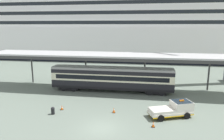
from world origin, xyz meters
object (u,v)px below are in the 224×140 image
object	(u,v)px
cruise_ship	(156,21)
train_carriage	(112,78)
traffic_cone_near	(153,124)
traffic_cone_far	(114,110)
service_truck	(174,109)
quay_bollard	(53,110)
traffic_cone_mid	(62,108)

from	to	relation	value
cruise_ship	train_carriage	bearing A→B (deg)	-102.27
traffic_cone_near	traffic_cone_far	xyz separation A→B (m)	(-4.84, 3.19, 0.02)
cruise_ship	traffic_cone_far	bearing A→B (deg)	-98.03
cruise_ship	service_truck	size ratio (longest dim) A/B	23.96
train_carriage	cruise_ship	bearing A→B (deg)	77.73
cruise_ship	quay_bollard	bearing A→B (deg)	-106.01
traffic_cone_far	quay_bollard	distance (m)	7.62
traffic_cone_near	quay_bollard	size ratio (longest dim) A/B	0.68
train_carriage	traffic_cone_far	world-z (taller)	train_carriage
service_truck	traffic_cone_mid	xyz separation A→B (m)	(-14.30, -0.18, -0.70)
service_truck	traffic_cone_far	distance (m)	7.43
service_truck	quay_bollard	world-z (taller)	service_truck
service_truck	traffic_cone_mid	distance (m)	14.32
service_truck	quay_bollard	bearing A→B (deg)	-173.28
quay_bollard	traffic_cone_near	bearing A→B (deg)	-6.96
train_carriage	traffic_cone_mid	bearing A→B (deg)	-120.03
traffic_cone_far	quay_bollard	bearing A→B (deg)	-167.18
service_truck	quay_bollard	xyz separation A→B (m)	(-14.83, -1.75, -0.47)
quay_bollard	cruise_ship	bearing A→B (deg)	73.99
cruise_ship	traffic_cone_far	world-z (taller)	cruise_ship
cruise_ship	traffic_cone_near	distance (m)	52.18
traffic_cone_far	service_truck	bearing A→B (deg)	0.43
traffic_cone_mid	quay_bollard	xyz separation A→B (m)	(-0.53, -1.56, 0.22)
traffic_cone_near	traffic_cone_mid	bearing A→B (deg)	165.38
service_truck	quay_bollard	distance (m)	14.94
quay_bollard	train_carriage	bearing A→B (deg)	61.52
train_carriage	service_truck	size ratio (longest dim) A/B	3.60
traffic_cone_near	traffic_cone_mid	distance (m)	12.13
service_truck	traffic_cone_far	size ratio (longest dim) A/B	8.11
traffic_cone_mid	traffic_cone_far	distance (m)	6.90
cruise_ship	quay_bollard	world-z (taller)	cruise_ship
cruise_ship	quay_bollard	distance (m)	52.58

